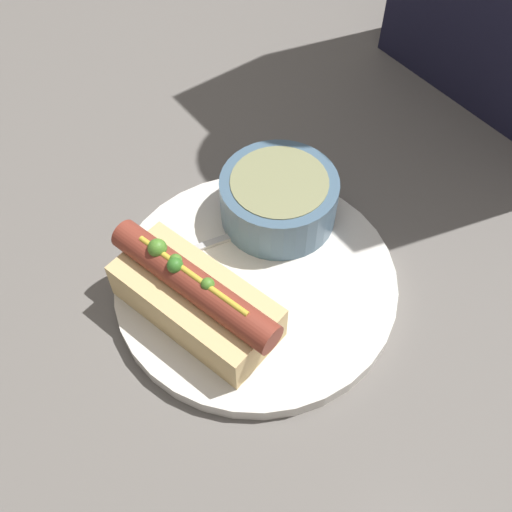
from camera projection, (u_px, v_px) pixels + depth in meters
name	position (u px, v px, depth m)	size (l,w,h in m)	color
ground_plane	(256.00, 287.00, 0.56)	(4.00, 4.00, 0.00)	slate
dinner_plate	(256.00, 282.00, 0.55)	(0.26, 0.26, 0.02)	white
hot_dog	(193.00, 294.00, 0.50)	(0.17, 0.10, 0.07)	#E5C17F
soup_bowl	(279.00, 197.00, 0.56)	(0.11, 0.11, 0.05)	slate
spoon	(262.00, 224.00, 0.57)	(0.05, 0.16, 0.01)	#B7B7BC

